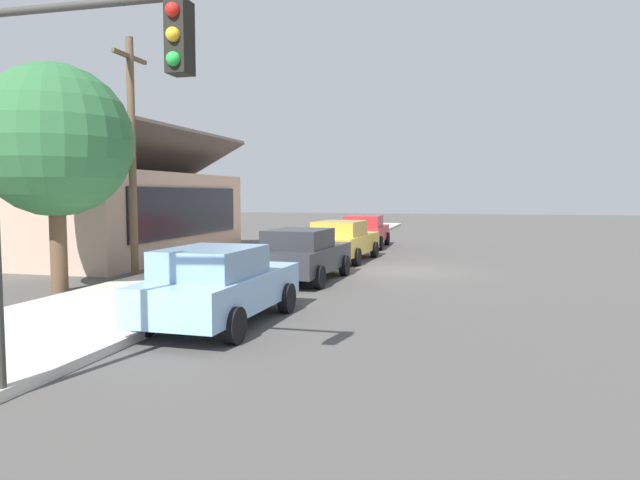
% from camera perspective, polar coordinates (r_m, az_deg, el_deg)
% --- Properties ---
extents(ground_plane, '(120.00, 120.00, 0.00)m').
position_cam_1_polar(ground_plane, '(20.05, 8.18, -3.06)').
color(ground_plane, '#4C4947').
extents(sidewalk_curb, '(60.00, 4.20, 0.16)m').
position_cam_1_polar(sidewalk_curb, '(21.38, -6.92, -2.36)').
color(sidewalk_curb, beige).
rests_on(sidewalk_curb, ground).
extents(car_skyblue, '(4.54, 2.11, 1.59)m').
position_cam_1_polar(car_skyblue, '(11.83, -9.83, -4.35)').
color(car_skyblue, '#8CB7E0').
rests_on(car_skyblue, ground).
extents(car_charcoal, '(4.59, 2.21, 1.59)m').
position_cam_1_polar(car_charcoal, '(17.56, -1.73, -1.41)').
color(car_charcoal, '#2D3035').
rests_on(car_charcoal, ground).
extents(car_mustard, '(4.96, 2.31, 1.59)m').
position_cam_1_polar(car_mustard, '(22.85, 2.21, -0.04)').
color(car_mustard, gold).
rests_on(car_mustard, ground).
extents(car_cherry, '(4.79, 2.18, 1.59)m').
position_cam_1_polar(car_cherry, '(28.89, 4.42, 0.90)').
color(car_cherry, red).
rests_on(car_cherry, ground).
extents(storefront_building, '(11.64, 6.55, 5.27)m').
position_cam_1_polar(storefront_building, '(25.69, -18.95, 2.60)').
color(storefront_building, tan).
rests_on(storefront_building, ground).
extents(shade_tree, '(4.04, 4.04, 6.07)m').
position_cam_1_polar(shade_tree, '(17.11, -24.57, 8.80)').
color(shade_tree, brown).
rests_on(shade_tree, ground).
extents(traffic_light_main, '(0.37, 2.79, 5.20)m').
position_cam_1_polar(traffic_light_main, '(7.65, -23.94, 10.64)').
color(traffic_light_main, '#383833').
rests_on(traffic_light_main, ground).
extents(utility_pole_wooden, '(1.80, 0.24, 7.50)m').
position_cam_1_polar(utility_pole_wooden, '(19.44, -17.95, 8.14)').
color(utility_pole_wooden, brown).
rests_on(utility_pole_wooden, ground).
extents(fire_hydrant_red, '(0.22, 0.22, 0.71)m').
position_cam_1_polar(fire_hydrant_red, '(22.12, -2.30, -1.02)').
color(fire_hydrant_red, red).
rests_on(fire_hydrant_red, sidewalk_curb).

